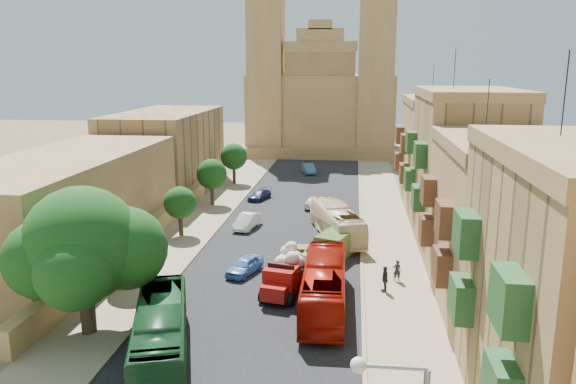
% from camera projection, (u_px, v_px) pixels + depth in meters
% --- Properties ---
extents(ground, '(260.00, 260.00, 0.00)m').
position_uv_depth(ground, '(229.00, 377.00, 28.99)').
color(ground, brown).
extents(road_surface, '(14.00, 140.00, 0.01)m').
position_uv_depth(road_surface, '(293.00, 221.00, 58.05)').
color(road_surface, black).
rests_on(road_surface, ground).
extents(sidewalk_east, '(5.00, 140.00, 0.01)m').
position_uv_depth(sidewalk_east, '(385.00, 224.00, 56.95)').
color(sidewalk_east, '#8B785B').
rests_on(sidewalk_east, ground).
extents(sidewalk_west, '(5.00, 140.00, 0.01)m').
position_uv_depth(sidewalk_west, '(203.00, 218.00, 59.14)').
color(sidewalk_west, '#8B785B').
rests_on(sidewalk_west, ground).
extents(kerb_east, '(0.25, 140.00, 0.12)m').
position_uv_depth(kerb_east, '(361.00, 223.00, 57.23)').
color(kerb_east, '#8B785B').
rests_on(kerb_east, ground).
extents(kerb_west, '(0.25, 140.00, 0.12)m').
position_uv_depth(kerb_west, '(226.00, 218.00, 58.84)').
color(kerb_west, '#8B785B').
rests_on(kerb_west, ground).
extents(townhouse_b, '(9.00, 14.00, 14.90)m').
position_uv_depth(townhouse_b, '(503.00, 224.00, 36.56)').
color(townhouse_b, olive).
rests_on(townhouse_b, ground).
extents(townhouse_c, '(9.00, 14.00, 17.40)m').
position_uv_depth(townhouse_c, '(465.00, 167.00, 49.84)').
color(townhouse_c, '#9F7848').
rests_on(townhouse_c, ground).
extents(townhouse_d, '(9.00, 14.00, 15.90)m').
position_uv_depth(townhouse_d, '(441.00, 152.00, 63.57)').
color(townhouse_d, olive).
rests_on(townhouse_d, ground).
extents(west_wall, '(1.00, 40.00, 1.80)m').
position_uv_depth(west_wall, '(140.00, 237.00, 49.60)').
color(west_wall, olive).
rests_on(west_wall, ground).
extents(west_building_low, '(10.00, 28.00, 8.40)m').
position_uv_depth(west_building_low, '(66.00, 205.00, 47.57)').
color(west_building_low, olive).
rests_on(west_building_low, ground).
extents(west_building_mid, '(10.00, 22.00, 10.00)m').
position_uv_depth(west_building_mid, '(166.00, 150.00, 72.58)').
color(west_building_mid, '#9F7848').
rests_on(west_building_mid, ground).
extents(church, '(28.00, 22.50, 36.30)m').
position_uv_depth(church, '(322.00, 100.00, 103.03)').
color(church, olive).
rests_on(church, ground).
extents(ficus_tree, '(9.00, 8.28, 9.00)m').
position_uv_depth(ficus_tree, '(84.00, 248.00, 32.78)').
color(ficus_tree, '#36281B').
rests_on(ficus_tree, ground).
extents(street_tree_a, '(3.64, 3.64, 5.59)m').
position_uv_depth(street_tree_a, '(130.00, 234.00, 40.94)').
color(street_tree_a, '#36281B').
rests_on(street_tree_a, ground).
extents(street_tree_b, '(3.05, 3.05, 4.69)m').
position_uv_depth(street_tree_b, '(180.00, 203.00, 52.70)').
color(street_tree_b, '#36281B').
rests_on(street_tree_b, ground).
extents(street_tree_c, '(3.48, 3.48, 5.34)m').
position_uv_depth(street_tree_c, '(212.00, 174.00, 64.22)').
color(street_tree_c, '#36281B').
rests_on(street_tree_c, ground).
extents(street_tree_d, '(3.58, 3.58, 5.51)m').
position_uv_depth(street_tree_d, '(234.00, 157.00, 75.82)').
color(street_tree_d, '#36281B').
rests_on(street_tree_d, ground).
extents(red_truck, '(3.45, 6.28, 3.49)m').
position_uv_depth(red_truck, '(287.00, 272.00, 39.60)').
color(red_truck, '#99110B').
rests_on(red_truck, ground).
extents(olive_pickup, '(3.97, 5.58, 2.12)m').
position_uv_depth(olive_pickup, '(338.00, 243.00, 47.56)').
color(olive_pickup, '#3C5720').
rests_on(olive_pickup, ground).
extents(bus_green_north, '(5.84, 11.64, 3.16)m').
position_uv_depth(bus_green_north, '(161.00, 334.00, 30.33)').
color(bus_green_north, '#184A22').
rests_on(bus_green_north, ground).
extents(bus_red_east, '(2.92, 11.55, 3.20)m').
position_uv_depth(bus_red_east, '(324.00, 286.00, 36.88)').
color(bus_red_east, '#9D1106').
rests_on(bus_red_east, ground).
extents(bus_cream_east, '(5.74, 11.32, 3.08)m').
position_uv_depth(bus_cream_east, '(337.00, 222.00, 52.09)').
color(bus_cream_east, beige).
rests_on(bus_cream_east, ground).
extents(car_blue_a, '(2.79, 4.24, 1.34)m').
position_uv_depth(car_blue_a, '(245.00, 265.00, 43.28)').
color(car_blue_a, '#4881C5').
rests_on(car_blue_a, ground).
extents(car_white_a, '(2.26, 4.58, 1.45)m').
position_uv_depth(car_white_a, '(247.00, 221.00, 55.35)').
color(car_white_a, white).
rests_on(car_white_a, ground).
extents(car_cream, '(2.53, 4.23, 1.10)m').
position_uv_depth(car_cream, '(304.00, 251.00, 47.00)').
color(car_cream, beige).
rests_on(car_cream, ground).
extents(car_dkblue, '(2.78, 4.23, 1.14)m').
position_uv_depth(car_dkblue, '(259.00, 195.00, 67.24)').
color(car_dkblue, '#19224B').
rests_on(car_dkblue, ground).
extents(car_white_b, '(2.46, 4.14, 1.32)m').
position_uv_depth(car_white_b, '(315.00, 202.00, 63.37)').
color(car_white_b, white).
rests_on(car_white_b, ground).
extents(car_blue_b, '(2.58, 4.56, 1.42)m').
position_uv_depth(car_blue_b, '(309.00, 169.00, 83.49)').
color(car_blue_b, '#3D6593').
rests_on(car_blue_b, ground).
extents(pedestrian_a, '(0.63, 0.45, 1.64)m').
position_uv_depth(pedestrian_a, '(397.00, 271.00, 41.77)').
color(pedestrian_a, black).
rests_on(pedestrian_a, ground).
extents(pedestrian_c, '(0.70, 1.19, 1.91)m').
position_uv_depth(pedestrian_c, '(385.00, 279.00, 39.77)').
color(pedestrian_c, '#303032').
rests_on(pedestrian_c, ground).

